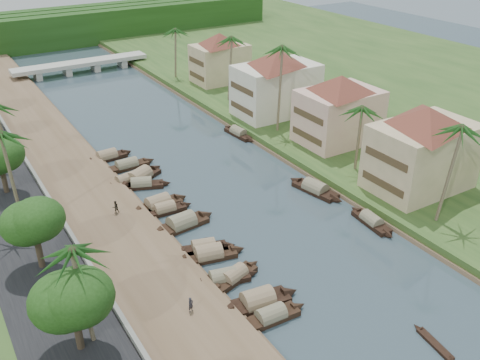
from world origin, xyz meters
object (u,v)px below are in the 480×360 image
sampan_1 (258,301)px  person_near (191,305)px  sampan_0 (271,317)px  building_near (423,148)px  bridge (81,64)px

sampan_1 → person_near: (-5.84, 1.61, 1.10)m
sampan_0 → sampan_1: (0.11, 2.23, 0.01)m
building_near → person_near: (-33.53, -5.16, -4.86)m
bridge → sampan_1: (-8.69, -80.77, -1.30)m
person_near → bridge: bearing=61.3°
sampan_1 → building_near: bearing=20.8°
building_near → person_near: 34.27m
bridge → person_near: bridge is taller
bridge → sampan_0: bearing=-96.1°
building_near → sampan_1: building_near is taller
building_near → sampan_1: bearing=-166.3°
sampan_0 → building_near: bearing=20.4°
sampan_0 → person_near: size_ratio=5.05×
bridge → sampan_0: (-8.80, -83.00, -1.31)m
building_near → sampan_1: 29.12m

